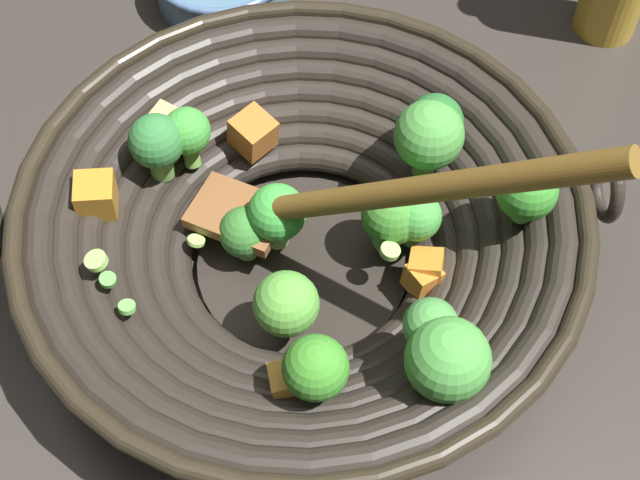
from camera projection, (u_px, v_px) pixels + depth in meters
The scene contains 2 objects.
ground_plane at pixel (303, 268), 0.70m from camera, with size 4.00×4.00×0.00m, color #332D28.
wok at pixel (306, 227), 0.65m from camera, with size 0.45×0.42×0.24m.
Camera 1 is at (-0.07, 0.36, 0.60)m, focal length 50.45 mm.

